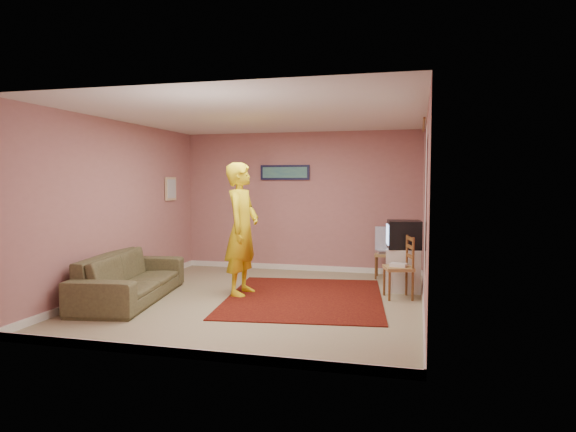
% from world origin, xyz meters
% --- Properties ---
extents(ground, '(5.00, 5.00, 0.00)m').
position_xyz_m(ground, '(0.00, 0.00, 0.00)').
color(ground, tan).
rests_on(ground, ground).
extents(wall_back, '(4.50, 0.02, 2.60)m').
position_xyz_m(wall_back, '(0.00, 2.50, 1.30)').
color(wall_back, '#AC7171').
rests_on(wall_back, ground).
extents(wall_front, '(4.50, 0.02, 2.60)m').
position_xyz_m(wall_front, '(0.00, -2.50, 1.30)').
color(wall_front, '#AC7171').
rests_on(wall_front, ground).
extents(wall_left, '(0.02, 5.00, 2.60)m').
position_xyz_m(wall_left, '(-2.25, 0.00, 1.30)').
color(wall_left, '#AC7171').
rests_on(wall_left, ground).
extents(wall_right, '(0.02, 5.00, 2.60)m').
position_xyz_m(wall_right, '(2.25, 0.00, 1.30)').
color(wall_right, '#AC7171').
rests_on(wall_right, ground).
extents(ceiling, '(4.50, 5.00, 0.02)m').
position_xyz_m(ceiling, '(0.00, 0.00, 2.60)').
color(ceiling, silver).
rests_on(ceiling, wall_back).
extents(baseboard_back, '(4.50, 0.02, 0.10)m').
position_xyz_m(baseboard_back, '(0.00, 2.49, 0.05)').
color(baseboard_back, white).
rests_on(baseboard_back, ground).
extents(baseboard_front, '(4.50, 0.02, 0.10)m').
position_xyz_m(baseboard_front, '(0.00, -2.49, 0.05)').
color(baseboard_front, white).
rests_on(baseboard_front, ground).
extents(baseboard_left, '(0.02, 5.00, 0.10)m').
position_xyz_m(baseboard_left, '(-2.24, 0.00, 0.05)').
color(baseboard_left, white).
rests_on(baseboard_left, ground).
extents(baseboard_right, '(0.02, 5.00, 0.10)m').
position_xyz_m(baseboard_right, '(2.24, 0.00, 0.05)').
color(baseboard_right, white).
rests_on(baseboard_right, ground).
extents(window, '(0.01, 1.10, 1.50)m').
position_xyz_m(window, '(2.24, -0.90, 1.45)').
color(window, black).
rests_on(window, wall_right).
extents(curtain_sheer, '(0.01, 0.75, 2.10)m').
position_xyz_m(curtain_sheer, '(2.23, -1.05, 1.25)').
color(curtain_sheer, silver).
rests_on(curtain_sheer, wall_right).
extents(curtain_floral, '(0.01, 0.35, 2.10)m').
position_xyz_m(curtain_floral, '(2.21, -0.35, 1.25)').
color(curtain_floral, beige).
rests_on(curtain_floral, wall_right).
extents(curtain_rod, '(0.02, 1.40, 0.02)m').
position_xyz_m(curtain_rod, '(2.20, -0.90, 2.32)').
color(curtain_rod, brown).
rests_on(curtain_rod, wall_right).
extents(picture_back, '(0.95, 0.04, 0.28)m').
position_xyz_m(picture_back, '(-0.30, 2.47, 1.85)').
color(picture_back, '#131435').
rests_on(picture_back, wall_back).
extents(picture_left, '(0.04, 0.38, 0.42)m').
position_xyz_m(picture_left, '(-2.22, 1.60, 1.55)').
color(picture_left, beige).
rests_on(picture_left, wall_left).
extents(area_rug, '(2.54, 3.01, 0.01)m').
position_xyz_m(area_rug, '(0.58, 0.27, 0.01)').
color(area_rug, black).
rests_on(area_rug, ground).
extents(tv_cabinet, '(0.52, 0.47, 0.66)m').
position_xyz_m(tv_cabinet, '(1.95, 1.11, 0.33)').
color(tv_cabinet, silver).
rests_on(tv_cabinet, ground).
extents(crt_tv, '(0.56, 0.51, 0.43)m').
position_xyz_m(crt_tv, '(1.94, 1.11, 0.87)').
color(crt_tv, black).
rests_on(crt_tv, tv_cabinet).
extents(chair_a, '(0.38, 0.37, 0.46)m').
position_xyz_m(chair_a, '(1.62, 2.10, 0.52)').
color(chair_a, '#A59150').
rests_on(chair_a, ground).
extents(dvd_player, '(0.38, 0.32, 0.05)m').
position_xyz_m(dvd_player, '(1.62, 2.10, 0.46)').
color(dvd_player, silver).
rests_on(dvd_player, chair_a).
extents(blue_throw, '(0.40, 0.05, 0.42)m').
position_xyz_m(blue_throw, '(1.62, 2.20, 0.68)').
color(blue_throw, '#829AD5').
rests_on(blue_throw, chair_a).
extents(chair_b, '(0.48, 0.50, 0.49)m').
position_xyz_m(chair_b, '(1.89, 0.60, 0.55)').
color(chair_b, '#A59150').
rests_on(chair_b, ground).
extents(game_console, '(0.26, 0.21, 0.05)m').
position_xyz_m(game_console, '(1.89, 0.60, 0.48)').
color(game_console, white).
rests_on(game_console, chair_b).
extents(sofa, '(1.25, 2.39, 0.66)m').
position_xyz_m(sofa, '(-1.80, -0.47, 0.33)').
color(sofa, brown).
rests_on(sofa, ground).
extents(person, '(0.50, 0.74, 1.96)m').
position_xyz_m(person, '(-0.38, 0.26, 0.98)').
color(person, yellow).
rests_on(person, ground).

